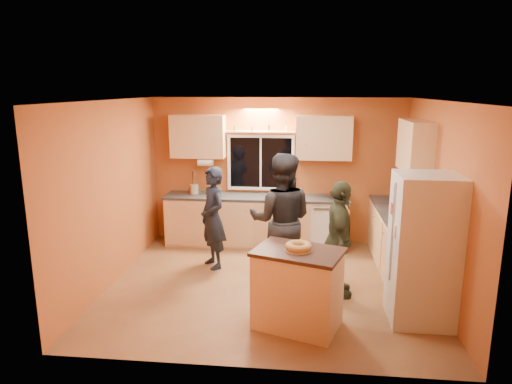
# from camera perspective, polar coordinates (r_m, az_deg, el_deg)

# --- Properties ---
(ground) EXTENTS (4.50, 4.50, 0.00)m
(ground) POSITION_cam_1_polar(r_m,az_deg,el_deg) (6.68, 1.57, -11.52)
(ground) COLOR brown
(ground) RESTS_ON ground
(room_shell) EXTENTS (4.54, 4.04, 2.61)m
(room_shell) POSITION_cam_1_polar(r_m,az_deg,el_deg) (6.59, 2.97, 2.88)
(room_shell) COLOR #B05C2D
(room_shell) RESTS_ON ground
(back_counter) EXTENTS (4.23, 0.62, 0.90)m
(back_counter) POSITION_cam_1_polar(r_m,az_deg,el_deg) (8.11, 2.61, -3.66)
(back_counter) COLOR tan
(back_counter) RESTS_ON ground
(right_counter) EXTENTS (0.62, 1.84, 0.90)m
(right_counter) POSITION_cam_1_polar(r_m,az_deg,el_deg) (7.12, 17.87, -6.68)
(right_counter) COLOR tan
(right_counter) RESTS_ON ground
(refrigerator) EXTENTS (0.72, 0.70, 1.80)m
(refrigerator) POSITION_cam_1_polar(r_m,az_deg,el_deg) (5.77, 20.18, -6.76)
(refrigerator) COLOR silver
(refrigerator) RESTS_ON ground
(island) EXTENTS (1.15, 0.95, 0.95)m
(island) POSITION_cam_1_polar(r_m,az_deg,el_deg) (5.45, 5.22, -11.88)
(island) COLOR tan
(island) RESTS_ON ground
(bundt_pastry) EXTENTS (0.31, 0.31, 0.09)m
(bundt_pastry) POSITION_cam_1_polar(r_m,az_deg,el_deg) (5.26, 5.33, -6.80)
(bundt_pastry) COLOR tan
(bundt_pastry) RESTS_ON island
(person_left) EXTENTS (0.64, 0.69, 1.59)m
(person_left) POSITION_cam_1_polar(r_m,az_deg,el_deg) (7.10, -5.41, -3.24)
(person_left) COLOR black
(person_left) RESTS_ON ground
(person_center) EXTENTS (0.94, 0.74, 1.90)m
(person_center) POSITION_cam_1_polar(r_m,az_deg,el_deg) (6.41, 3.15, -3.55)
(person_center) COLOR black
(person_center) RESTS_ON ground
(person_right) EXTENTS (0.39, 0.93, 1.58)m
(person_right) POSITION_cam_1_polar(r_m,az_deg,el_deg) (6.20, 10.34, -5.85)
(person_right) COLOR #2D311F
(person_right) RESTS_ON ground
(mixing_bowl) EXTENTS (0.38, 0.38, 0.09)m
(mixing_bowl) POSITION_cam_1_polar(r_m,az_deg,el_deg) (7.99, 10.44, -0.46)
(mixing_bowl) COLOR black
(mixing_bowl) RESTS_ON back_counter
(utensil_crock) EXTENTS (0.14, 0.14, 0.17)m
(utensil_crock) POSITION_cam_1_polar(r_m,az_deg,el_deg) (8.25, -7.69, 0.35)
(utensil_crock) COLOR beige
(utensil_crock) RESTS_ON back_counter
(potted_plant) EXTENTS (0.30, 0.28, 0.28)m
(potted_plant) POSITION_cam_1_polar(r_m,az_deg,el_deg) (6.99, 17.52, -1.97)
(potted_plant) COLOR gray
(potted_plant) RESTS_ON right_counter
(red_box) EXTENTS (0.19, 0.16, 0.07)m
(red_box) POSITION_cam_1_polar(r_m,az_deg,el_deg) (7.50, 17.79, -1.83)
(red_box) COLOR #AE301A
(red_box) RESTS_ON right_counter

